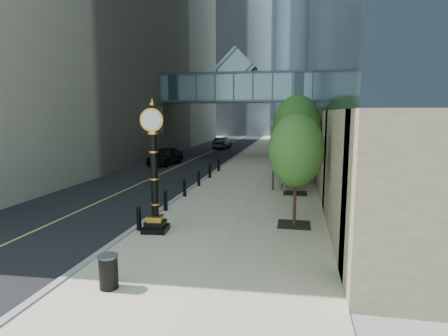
% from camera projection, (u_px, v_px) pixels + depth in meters
% --- Properties ---
extents(ground, '(320.00, 320.00, 0.00)m').
position_uv_depth(ground, '(196.00, 244.00, 14.03)').
color(ground, gray).
rests_on(ground, ground).
extents(road, '(8.00, 180.00, 0.02)m').
position_uv_depth(road, '(222.00, 146.00, 54.18)').
color(road, black).
rests_on(road, ground).
extents(sidewalk, '(8.00, 180.00, 0.06)m').
position_uv_depth(sidewalk, '(278.00, 147.00, 52.66)').
color(sidewalk, '#C3B496').
rests_on(sidewalk, ground).
extents(curb, '(0.25, 180.00, 0.07)m').
position_uv_depth(curb, '(250.00, 147.00, 53.42)').
color(curb, gray).
rests_on(curb, ground).
extents(distant_tower_c, '(22.00, 22.00, 65.00)m').
position_uv_depth(distant_tower_c, '(272.00, 30.00, 126.83)').
color(distant_tower_c, '#96A6BD').
rests_on(distant_tower_c, ground).
extents(skywalk, '(17.00, 4.20, 5.80)m').
position_uv_depth(skywalk, '(237.00, 86.00, 40.64)').
color(skywalk, slate).
rests_on(skywalk, ground).
extents(entrance_canopy, '(3.00, 8.00, 4.38)m').
position_uv_depth(entrance_canopy, '(296.00, 122.00, 26.34)').
color(entrance_canopy, '#383F44').
rests_on(entrance_canopy, ground).
extents(bollard_row, '(0.20, 16.20, 0.90)m').
position_uv_depth(bollard_row, '(192.00, 184.00, 23.21)').
color(bollard_row, black).
rests_on(bollard_row, sidewalk).
extents(street_trees, '(2.85, 28.31, 5.86)m').
position_uv_depth(street_trees, '(297.00, 130.00, 27.88)').
color(street_trees, black).
rests_on(street_trees, sidewalk).
extents(street_clock, '(1.08, 1.08, 5.26)m').
position_uv_depth(street_clock, '(154.00, 177.00, 15.03)').
color(street_clock, black).
rests_on(street_clock, sidewalk).
extents(trash_bin, '(0.68, 0.68, 0.90)m').
position_uv_depth(trash_bin, '(109.00, 273.00, 10.34)').
color(trash_bin, black).
rests_on(trash_bin, sidewalk).
extents(pedestrian, '(0.62, 0.47, 1.53)m').
position_uv_depth(pedestrian, '(283.00, 179.00, 23.16)').
color(pedestrian, '#A29F95').
rests_on(pedestrian, sidewalk).
extents(car_near, '(2.44, 5.01, 1.65)m').
position_uv_depth(car_near, '(166.00, 156.00, 35.14)').
color(car_near, black).
rests_on(car_near, road).
extents(car_far, '(1.88, 4.65, 1.50)m').
position_uv_depth(car_far, '(222.00, 143.00, 50.59)').
color(car_far, black).
rests_on(car_far, road).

